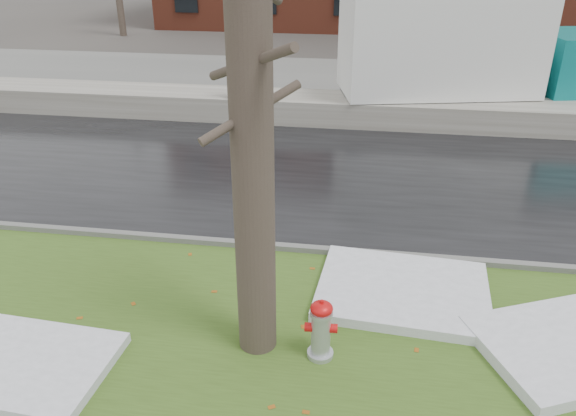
# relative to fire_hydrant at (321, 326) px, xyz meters

# --- Properties ---
(ground) EXTENTS (120.00, 120.00, 0.00)m
(ground) POSITION_rel_fire_hydrant_xyz_m (-0.99, 1.67, -0.52)
(ground) COLOR #47423D
(ground) RESTS_ON ground
(verge) EXTENTS (60.00, 4.50, 0.04)m
(verge) POSITION_rel_fire_hydrant_xyz_m (-0.99, 0.42, -0.50)
(verge) COLOR #36501A
(verge) RESTS_ON ground
(road) EXTENTS (60.00, 7.00, 0.03)m
(road) POSITION_rel_fire_hydrant_xyz_m (-0.99, 6.17, -0.50)
(road) COLOR black
(road) RESTS_ON ground
(parking_lot) EXTENTS (60.00, 9.00, 0.03)m
(parking_lot) POSITION_rel_fire_hydrant_xyz_m (-0.99, 14.67, -0.50)
(parking_lot) COLOR slate
(parking_lot) RESTS_ON ground
(curb) EXTENTS (60.00, 0.15, 0.14)m
(curb) POSITION_rel_fire_hydrant_xyz_m (-0.99, 2.67, -0.45)
(curb) COLOR slate
(curb) RESTS_ON ground
(snowbank) EXTENTS (60.00, 1.60, 0.75)m
(snowbank) POSITION_rel_fire_hydrant_xyz_m (-0.99, 10.37, -0.14)
(snowbank) COLOR #A6A298
(snowbank) RESTS_ON ground
(fire_hydrant) EXTENTS (0.44, 0.38, 0.90)m
(fire_hydrant) POSITION_rel_fire_hydrant_xyz_m (0.00, 0.00, 0.00)
(fire_hydrant) COLOR #ADB1B5
(fire_hydrant) RESTS_ON verge
(tree) EXTENTS (1.23, 1.38, 6.40)m
(tree) POSITION_rel_fire_hydrant_xyz_m (-0.88, 0.13, 2.74)
(tree) COLOR brown
(tree) RESTS_ON verge
(box_truck) EXTENTS (10.83, 4.39, 3.58)m
(box_truck) POSITION_rel_fire_hydrant_xyz_m (3.44, 11.62, 1.37)
(box_truck) COLOR black
(box_truck) RESTS_ON ground
(worker) EXTENTS (0.66, 0.47, 1.72)m
(worker) POSITION_rel_fire_hydrant_xyz_m (-3.39, 9.77, 1.09)
(worker) COLOR black
(worker) RESTS_ON snowbank
(snow_patch_near) EXTENTS (2.75, 2.20, 0.16)m
(snow_patch_near) POSITION_rel_fire_hydrant_xyz_m (1.14, 1.57, -0.40)
(snow_patch_near) COLOR white
(snow_patch_near) RESTS_ON verge
(snow_patch_far) EXTENTS (2.30, 1.73, 0.14)m
(snow_patch_far) POSITION_rel_fire_hydrant_xyz_m (-3.78, -0.83, -0.41)
(snow_patch_far) COLOR white
(snow_patch_far) RESTS_ON verge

